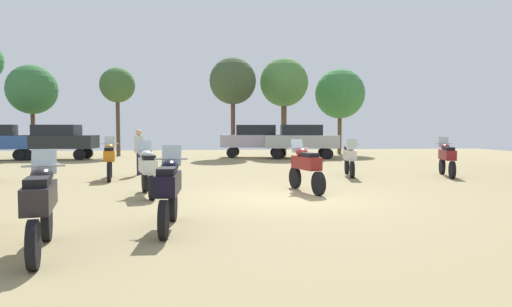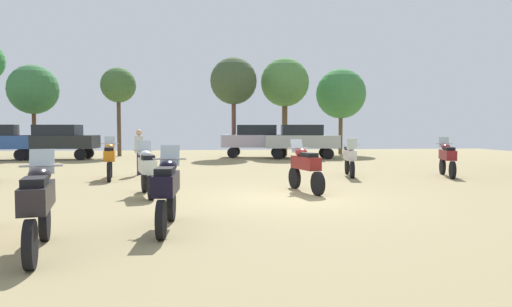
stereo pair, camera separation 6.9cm
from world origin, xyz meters
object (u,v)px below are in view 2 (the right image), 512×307
motorcycle_4 (350,157)px  motorcycle_6 (447,157)px  tree_3 (234,81)px  car_1 (58,139)px  person_1 (139,148)px  tree_7 (118,86)px  motorcycle_1 (110,159)px  motorcycle_2 (38,203)px  tree_1 (285,83)px  motorcycle_7 (305,166)px  motorcycle_9 (167,189)px  car_2 (302,139)px  motorcycle_3 (147,169)px  car_4 (257,138)px  tree_2 (341,94)px  tree_6 (33,90)px

motorcycle_4 → motorcycle_6: (3.57, -0.58, 0.01)m
tree_3 → car_1: bearing=-170.6°
person_1 → tree_7: tree_7 is taller
motorcycle_4 → motorcycle_6: size_ratio=1.02×
motorcycle_1 → motorcycle_2: size_ratio=0.99×
tree_1 → motorcycle_7: bearing=-98.3°
car_1 → tree_1: size_ratio=0.68×
motorcycle_9 → car_2: bearing=72.8°
motorcycle_1 → tree_1: tree_1 is taller
motorcycle_9 → motorcycle_3: bearing=103.9°
motorcycle_1 → car_1: size_ratio=0.50×
motorcycle_7 → car_1: (-11.19, 14.65, 0.44)m
motorcycle_1 → motorcycle_7: (6.15, -3.82, -0.01)m
motorcycle_7 → car_1: size_ratio=0.48×
motorcycle_7 → motorcycle_9: 5.62m
car_4 → tree_7: tree_7 is taller
motorcycle_7 → tree_1: 17.89m
motorcycle_6 → tree_2: bearing=104.7°
car_4 → motorcycle_4: bearing=-159.0°
motorcycle_3 → tree_2: (11.04, 18.55, 3.47)m
motorcycle_7 → person_1: person_1 is taller
car_1 → tree_7: tree_7 is taller
motorcycle_4 → tree_3: 13.51m
tree_7 → motorcycle_2: bearing=-82.6°
motorcycle_6 → car_1: 20.71m
motorcycle_1 → tree_2: bearing=39.0°
motorcycle_6 → tree_2: tree_2 is taller
tree_3 → person_1: bearing=-111.7°
person_1 → tree_7: size_ratio=0.31×
motorcycle_6 → motorcycle_7: (-6.17, -3.36, 0.01)m
person_1 → tree_6: tree_6 is taller
motorcycle_3 → car_1: (-6.82, 14.91, 0.45)m
car_2 → tree_1: size_ratio=0.69×
motorcycle_3 → tree_6: size_ratio=0.36×
car_4 → tree_3: (-1.38, 1.16, 3.59)m
motorcycle_3 → car_2: 15.78m
motorcycle_1 → car_4: 13.13m
car_2 → tree_7: bearing=78.0°
motorcycle_4 → tree_2: tree_2 is taller
motorcycle_3 → motorcycle_6: motorcycle_6 is taller
motorcycle_6 → motorcycle_7: 7.03m
tree_3 → car_2: bearing=-34.0°
motorcycle_3 → motorcycle_4: (6.97, 4.21, -0.00)m
motorcycle_1 → motorcycle_7: 7.24m
motorcycle_2 → tree_3: bearing=66.7°
motorcycle_6 → person_1: size_ratio=1.21×
motorcycle_1 → car_4: bearing=50.4°
motorcycle_4 → tree_6: tree_6 is taller
motorcycle_4 → tree_1: size_ratio=0.33×
car_1 → person_1: bearing=-144.7°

